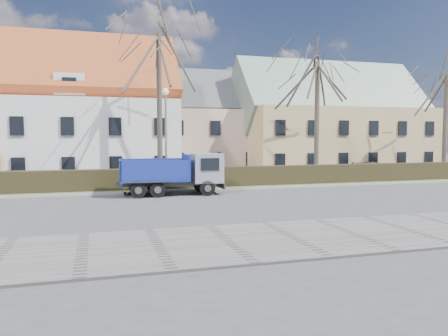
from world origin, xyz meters
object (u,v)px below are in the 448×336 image
object	(u,v)px
parked_car_a	(20,177)
parked_car_b	(374,168)
streetlight	(166,138)
dump_truck	(168,174)
cart_frame	(124,189)

from	to	relation	value
parked_car_a	parked_car_b	world-z (taller)	parked_car_a
streetlight	parked_car_a	size ratio (longest dim) A/B	1.85
dump_truck	streetlight	xyz separation A→B (m)	(0.44, 3.54, 2.07)
parked_car_a	parked_car_b	bearing A→B (deg)	-109.82
cart_frame	parked_car_b	bearing A→B (deg)	17.93
streetlight	parked_car_a	world-z (taller)	streetlight
parked_car_a	parked_car_b	distance (m)	28.41
streetlight	cart_frame	bearing A→B (deg)	-136.84
dump_truck	streetlight	bearing A→B (deg)	84.79
dump_truck	streetlight	world-z (taller)	streetlight
dump_truck	cart_frame	xyz separation A→B (m)	(-2.45, 0.83, -0.92)
dump_truck	cart_frame	distance (m)	2.75
cart_frame	parked_car_a	xyz separation A→B (m)	(-6.49, 6.24, 0.30)
parked_car_a	streetlight	bearing A→B (deg)	-132.08
cart_frame	parked_car_a	distance (m)	9.01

